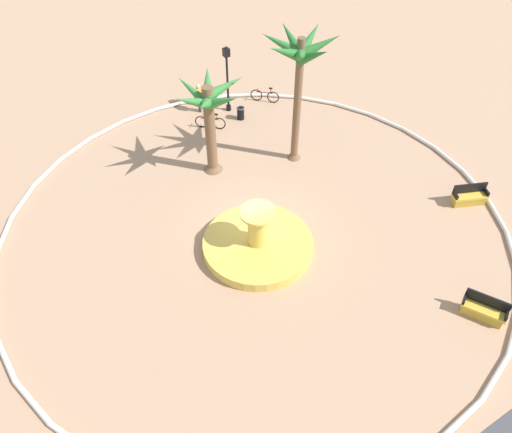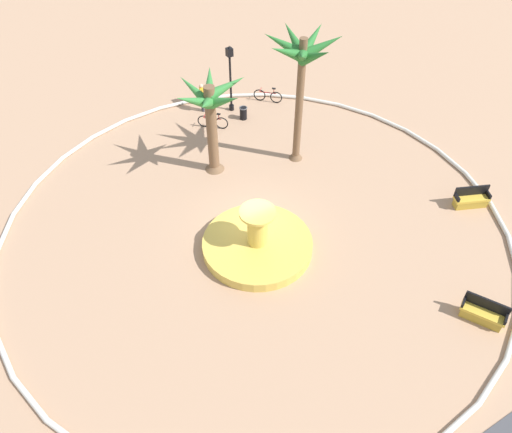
{
  "view_description": "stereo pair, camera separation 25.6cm",
  "coord_description": "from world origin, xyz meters",
  "views": [
    {
      "loc": [
        8.05,
        13.31,
        15.85
      ],
      "look_at": [
        0.18,
        0.35,
        1.0
      ],
      "focal_mm": 35.23,
      "sensor_mm": 36.0,
      "label": 1
    },
    {
      "loc": [
        7.83,
        13.44,
        15.85
      ],
      "look_at": [
        0.18,
        0.35,
        1.0
      ],
      "focal_mm": 35.23,
      "sensor_mm": 36.0,
      "label": 2
    }
  ],
  "objects": [
    {
      "name": "ground_plane",
      "position": [
        0.0,
        0.0,
        0.0
      ],
      "size": [
        80.0,
        80.0,
        0.0
      ],
      "primitive_type": "plane",
      "color": "tan"
    },
    {
      "name": "plaza_curb",
      "position": [
        0.0,
        0.0,
        0.1
      ],
      "size": [
        22.08,
        22.08,
        0.2
      ],
      "primitive_type": "torus",
      "color": "silver",
      "rests_on": "ground"
    },
    {
      "name": "fountain",
      "position": [
        0.59,
        1.17,
        0.31
      ],
      "size": [
        4.64,
        4.64,
        2.17
      ],
      "color": "gold",
      "rests_on": "ground"
    },
    {
      "name": "palm_tree_near_fountain",
      "position": [
        -4.23,
        -3.21,
        5.26
      ],
      "size": [
        3.61,
        3.61,
        6.64
      ],
      "color": "brown",
      "rests_on": "ground"
    },
    {
      "name": "palm_tree_by_curb",
      "position": [
        -0.28,
        -4.51,
        3.42
      ],
      "size": [
        3.62,
        3.47,
        4.86
      ],
      "color": "brown",
      "rests_on": "ground"
    },
    {
      "name": "bench_east",
      "position": [
        -4.79,
        8.43,
        0.35
      ],
      "size": [
        1.22,
        1.64,
        1.0
      ],
      "color": "gold",
      "rests_on": "ground"
    },
    {
      "name": "bench_west",
      "position": [
        -9.2,
        3.8,
        0.35
      ],
      "size": [
        1.67,
        1.08,
        1.0
      ],
      "color": "gold",
      "rests_on": "ground"
    },
    {
      "name": "lamppost",
      "position": [
        -3.58,
        -8.85,
        2.28
      ],
      "size": [
        0.32,
        0.32,
        3.89
      ],
      "color": "black",
      "rests_on": "ground"
    },
    {
      "name": "trash_bin",
      "position": [
        -3.71,
        -7.71,
        0.39
      ],
      "size": [
        0.46,
        0.46,
        0.73
      ],
      "color": "black",
      "rests_on": "ground"
    },
    {
      "name": "bicycle_red_frame",
      "position": [
        -5.83,
        -8.54,
        0.38
      ],
      "size": [
        1.25,
        1.27,
        0.94
      ],
      "color": "black",
      "rests_on": "ground"
    },
    {
      "name": "bicycle_by_lamppost",
      "position": [
        -1.84,
        -7.77,
        0.38
      ],
      "size": [
        1.35,
        1.16,
        0.94
      ],
      "color": "black",
      "rests_on": "ground"
    },
    {
      "name": "person_cyclist_helmet",
      "position": [
        -2.12,
        -9.61,
        0.95
      ],
      "size": [
        0.28,
        0.52,
        1.69
      ],
      "color": "#33333D",
      "rests_on": "ground"
    }
  ]
}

